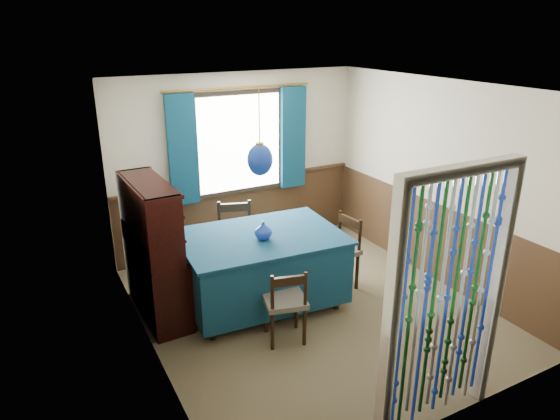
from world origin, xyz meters
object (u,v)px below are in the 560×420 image
dining_table (261,265)px  chair_far (236,238)px  chair_near (285,302)px  chair_left (170,288)px  sideboard (155,269)px  vase_sideboard (151,232)px  vase_table (263,231)px  bowl_shelf (162,230)px  pendant_lamp (260,159)px  chair_right (339,250)px

dining_table → chair_far: bearing=91.1°
chair_near → chair_left: bearing=155.1°
chair_far → sideboard: sideboard is taller
vase_sideboard → vase_table: bearing=-37.0°
vase_table → bowl_shelf: size_ratio=0.84×
vase_table → sideboard: bearing=157.2°
dining_table → vase_table: vase_table is taller
bowl_shelf → vase_table: bearing=-13.4°
sideboard → vase_sideboard: size_ratio=8.71×
chair_far → pendant_lamp: pendant_lamp is taller
vase_sideboard → chair_left: bearing=-89.9°
chair_near → chair_right: bearing=46.3°
dining_table → vase_sideboard: bearing=151.3°
dining_table → vase_sideboard: vase_sideboard is taller
chair_right → vase_sideboard: size_ratio=5.11×
pendant_lamp → bowl_shelf: size_ratio=4.25×
bowl_shelf → pendant_lamp: bearing=-7.8°
chair_far → vase_table: size_ratio=5.15×
dining_table → vase_sideboard: size_ratio=10.50×
chair_near → vase_table: 0.85m
vase_table → pendant_lamp: bearing=79.1°
chair_left → vase_sideboard: size_ratio=4.99×
bowl_shelf → chair_far: bearing=31.5°
vase_sideboard → chair_near: bearing=-56.6°
chair_far → chair_right: size_ratio=1.05×
vase_table → dining_table: bearing=79.1°
chair_right → vase_table: size_ratio=4.92×
chair_far → sideboard: (-1.17, -0.46, 0.05)m
chair_near → vase_sideboard: (-0.96, 1.45, 0.42)m
pendant_lamp → vase_table: bearing=-100.9°
vase_table → chair_right: bearing=1.9°
chair_far → chair_right: chair_far is taller
sideboard → bowl_shelf: 0.58m
chair_near → vase_sideboard: 1.79m
dining_table → chair_right: bearing=0.2°
chair_near → sideboard: size_ratio=0.54×
chair_right → vase_table: bearing=86.4°
chair_far → pendant_lamp: 1.48m
sideboard → bowl_shelf: size_ratio=7.08×
chair_far → bowl_shelf: size_ratio=4.35×
chair_left → chair_right: bearing=91.8°
dining_table → chair_right: (1.03, -0.07, -0.01)m
dining_table → chair_far: size_ratio=1.97×
chair_left → pendant_lamp: 1.65m
chair_right → chair_near: bearing=116.3°
chair_left → vase_sideboard: 0.78m
sideboard → vase_sideboard: sideboard is taller
chair_left → sideboard: 0.36m
dining_table → bowl_shelf: 1.23m
chair_right → bowl_shelf: 2.19m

